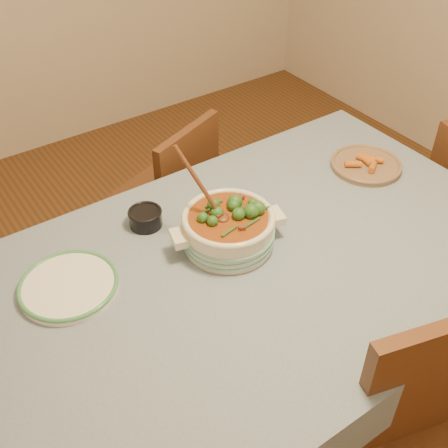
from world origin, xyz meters
name	(u,v)px	position (x,y,z in m)	size (l,w,h in m)	color
floor	(255,401)	(0.00, 0.00, 0.00)	(4.50, 4.50, 0.00)	#4C2D15
dining_table	(263,280)	(0.00, 0.00, 0.66)	(1.68, 1.08, 0.76)	brown
stew_casserole	(228,227)	(-0.05, 0.11, 0.83)	(0.36, 0.33, 0.33)	beige
white_plate	(69,286)	(-0.53, 0.22, 0.77)	(0.35, 0.35, 0.02)	white
condiment_bowl	(145,217)	(-0.21, 0.34, 0.79)	(0.13, 0.13, 0.06)	black
fried_plate	(366,164)	(0.60, 0.17, 0.77)	(0.32, 0.32, 0.04)	#825F48
chair_far	(172,195)	(0.13, 0.78, 0.46)	(0.49, 0.49, 0.81)	brown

